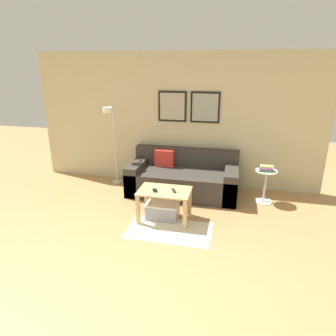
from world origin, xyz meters
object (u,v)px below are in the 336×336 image
(floor_lamp, at_px, (111,131))
(cell_phone, at_px, (155,191))
(couch, at_px, (183,178))
(book_stack, at_px, (266,168))
(storage_bin, at_px, (163,210))
(side_table, at_px, (265,183))
(remote_control, at_px, (174,191))
(coffee_table, at_px, (164,197))

(floor_lamp, bearing_deg, cell_phone, -45.68)
(couch, bearing_deg, book_stack, -4.11)
(book_stack, height_order, cell_phone, book_stack)
(couch, height_order, book_stack, couch)
(storage_bin, bearing_deg, side_table, 30.91)
(book_stack, distance_m, remote_control, 1.72)
(coffee_table, relative_size, book_stack, 3.25)
(coffee_table, distance_m, cell_phone, 0.19)
(side_table, bearing_deg, remote_control, -144.62)
(coffee_table, xyz_separation_m, remote_control, (0.15, 0.00, 0.12))
(side_table, bearing_deg, cell_phone, -148.16)
(book_stack, height_order, remote_control, book_stack)
(couch, distance_m, cell_phone, 1.19)
(floor_lamp, bearing_deg, side_table, -3.20)
(coffee_table, relative_size, cell_phone, 5.68)
(couch, height_order, side_table, couch)
(book_stack, bearing_deg, coffee_table, -147.46)
(storage_bin, xyz_separation_m, floor_lamp, (-1.28, 1.12, 0.97))
(couch, distance_m, side_table, 1.47)
(coffee_table, bearing_deg, floor_lamp, 138.59)
(storage_bin, height_order, book_stack, book_stack)
(couch, height_order, cell_phone, couch)
(storage_bin, xyz_separation_m, remote_control, (0.19, -0.04, 0.38))
(side_table, bearing_deg, coffee_table, -147.23)
(side_table, relative_size, cell_phone, 4.20)
(floor_lamp, distance_m, remote_control, 1.97)
(storage_bin, xyz_separation_m, book_stack, (1.59, 0.94, 0.50))
(coffee_table, distance_m, book_stack, 1.86)
(couch, distance_m, remote_control, 1.12)
(remote_control, bearing_deg, cell_phone, 163.96)
(cell_phone, bearing_deg, side_table, 5.38)
(couch, bearing_deg, side_table, -3.37)
(floor_lamp, height_order, remote_control, floor_lamp)
(storage_bin, relative_size, remote_control, 3.44)
(coffee_table, bearing_deg, remote_control, 0.07)
(floor_lamp, xyz_separation_m, remote_control, (1.47, -1.17, -0.59))
(cell_phone, bearing_deg, remote_control, -16.59)
(couch, relative_size, book_stack, 8.17)
(couch, xyz_separation_m, storage_bin, (-0.14, -1.05, -0.16))
(coffee_table, relative_size, storage_bin, 1.54)
(side_table, bearing_deg, storage_bin, -149.09)
(coffee_table, relative_size, side_table, 1.35)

